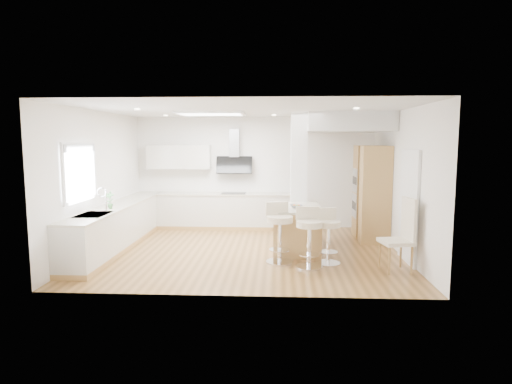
# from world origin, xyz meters

# --- Properties ---
(ground) EXTENTS (6.00, 6.00, 0.00)m
(ground) POSITION_xyz_m (0.00, 0.00, 0.00)
(ground) COLOR olive
(ground) RESTS_ON ground
(ceiling) EXTENTS (6.00, 5.00, 0.02)m
(ceiling) POSITION_xyz_m (0.00, 0.00, 0.00)
(ceiling) COLOR silver
(ceiling) RESTS_ON ground
(wall_back) EXTENTS (6.00, 0.04, 2.80)m
(wall_back) POSITION_xyz_m (0.00, 2.50, 1.40)
(wall_back) COLOR white
(wall_back) RESTS_ON ground
(wall_left) EXTENTS (0.04, 5.00, 2.80)m
(wall_left) POSITION_xyz_m (-3.00, 0.00, 1.40)
(wall_left) COLOR white
(wall_left) RESTS_ON ground
(wall_right) EXTENTS (0.04, 5.00, 2.80)m
(wall_right) POSITION_xyz_m (3.00, 0.00, 1.40)
(wall_right) COLOR white
(wall_right) RESTS_ON ground
(skylight) EXTENTS (4.10, 2.10, 0.06)m
(skylight) POSITION_xyz_m (-0.79, 0.60, 2.77)
(skylight) COLOR white
(skylight) RESTS_ON ground
(window_left) EXTENTS (0.06, 1.28, 1.07)m
(window_left) POSITION_xyz_m (-2.96, -0.90, 1.69)
(window_left) COLOR white
(window_left) RESTS_ON ground
(doorway_right) EXTENTS (0.05, 1.00, 2.10)m
(doorway_right) POSITION_xyz_m (2.97, -0.60, 1.00)
(doorway_right) COLOR #433B35
(doorway_right) RESTS_ON ground
(counter_left) EXTENTS (0.63, 4.50, 1.35)m
(counter_left) POSITION_xyz_m (-2.70, 0.23, 0.46)
(counter_left) COLOR tan
(counter_left) RESTS_ON ground
(counter_back) EXTENTS (3.62, 0.63, 2.50)m
(counter_back) POSITION_xyz_m (-0.91, 2.22, 0.70)
(counter_back) COLOR tan
(counter_back) RESTS_ON ground
(pillar) EXTENTS (0.35, 0.35, 2.80)m
(pillar) POSITION_xyz_m (1.05, 0.95, 1.40)
(pillar) COLOR white
(pillar) RESTS_ON ground
(soffit) EXTENTS (1.78, 2.20, 0.40)m
(soffit) POSITION_xyz_m (2.10, 1.40, 2.60)
(soffit) COLOR silver
(soffit) RESTS_ON ground
(oven_column) EXTENTS (0.63, 1.21, 2.10)m
(oven_column) POSITION_xyz_m (2.68, 1.23, 1.05)
(oven_column) COLOR tan
(oven_column) RESTS_ON ground
(peninsula) EXTENTS (0.99, 1.48, 0.97)m
(peninsula) POSITION_xyz_m (0.97, 0.09, 0.45)
(peninsula) COLOR tan
(peninsula) RESTS_ON ground
(bar_stool_a) EXTENTS (0.62, 0.62, 1.10)m
(bar_stool_a) POSITION_xyz_m (0.63, -0.78, 0.62)
(bar_stool_a) COLOR silver
(bar_stool_a) RESTS_ON ground
(bar_stool_b) EXTENTS (0.53, 0.53, 1.06)m
(bar_stool_b) POSITION_xyz_m (1.14, -1.04, 0.59)
(bar_stool_b) COLOR silver
(bar_stool_b) RESTS_ON ground
(bar_stool_c) EXTENTS (0.54, 0.54, 1.00)m
(bar_stool_c) POSITION_xyz_m (1.50, -0.81, 0.56)
(bar_stool_c) COLOR silver
(bar_stool_c) RESTS_ON ground
(dining_chair) EXTENTS (0.57, 0.57, 1.26)m
(dining_chair) POSITION_xyz_m (2.71, -1.17, 0.67)
(dining_chair) COLOR beige
(dining_chair) RESTS_ON ground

